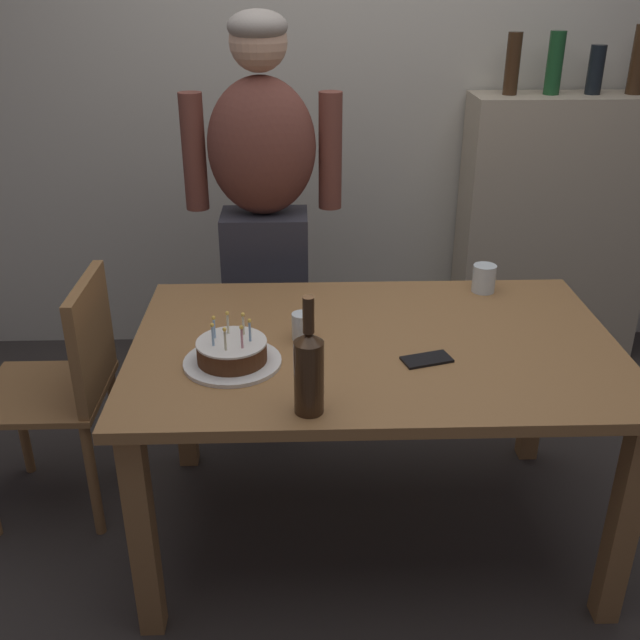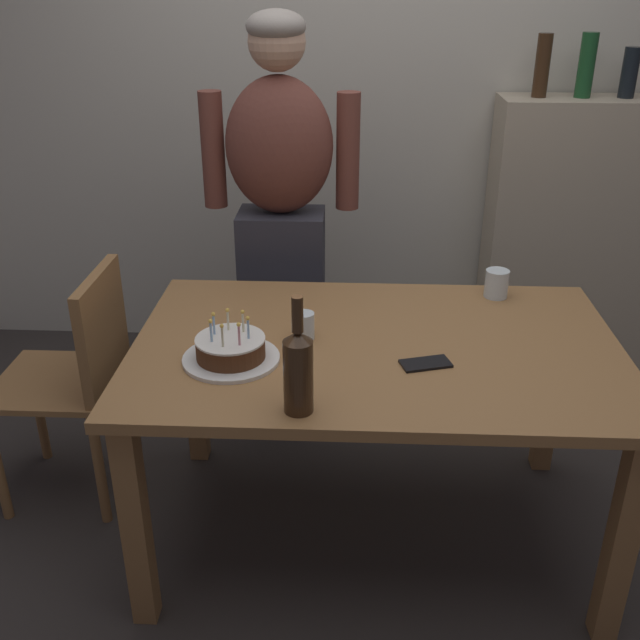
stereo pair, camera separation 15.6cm
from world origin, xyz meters
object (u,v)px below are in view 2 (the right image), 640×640
at_px(person_man_bearded, 281,223).
at_px(cell_phone, 426,364).
at_px(birthday_cake, 231,350).
at_px(water_glass_far, 304,326).
at_px(wine_bottle, 298,369).
at_px(dining_chair, 80,369).
at_px(water_glass_near, 497,284).

bearing_deg(person_man_bearded, cell_phone, 119.63).
xyz_separation_m(birthday_cake, water_glass_far, (0.20, 0.16, 0.01)).
height_order(wine_bottle, dining_chair, wine_bottle).
bearing_deg(cell_phone, person_man_bearded, 102.93).
distance_m(birthday_cake, person_man_bearded, 0.90).
xyz_separation_m(birthday_cake, dining_chair, (-0.60, 0.32, -0.26)).
bearing_deg(person_man_bearded, birthday_cake, 85.92).
relative_size(water_glass_far, wine_bottle, 0.26).
xyz_separation_m(water_glass_near, dining_chair, (-1.45, -0.19, -0.27)).
bearing_deg(water_glass_far, wine_bottle, -88.05).
xyz_separation_m(cell_phone, dining_chair, (-1.17, 0.32, -0.23)).
xyz_separation_m(wine_bottle, dining_chair, (-0.82, 0.58, -0.35)).
relative_size(birthday_cake, wine_bottle, 0.88).
bearing_deg(dining_chair, birthday_cake, 61.84).
bearing_deg(birthday_cake, cell_phone, 0.11).
distance_m(birthday_cake, wine_bottle, 0.35).
distance_m(birthday_cake, water_glass_near, 1.00).
height_order(birthday_cake, person_man_bearded, person_man_bearded).
height_order(water_glass_far, cell_phone, water_glass_far).
xyz_separation_m(water_glass_near, wine_bottle, (-0.64, -0.77, 0.07)).
relative_size(birthday_cake, water_glass_near, 2.90).
xyz_separation_m(person_man_bearded, dining_chair, (-0.66, -0.57, -0.36)).
relative_size(cell_phone, person_man_bearded, 0.09).
bearing_deg(water_glass_far, cell_phone, -23.08).
height_order(wine_bottle, person_man_bearded, person_man_bearded).
distance_m(cell_phone, person_man_bearded, 1.03).
bearing_deg(wine_bottle, water_glass_near, 50.49).
relative_size(water_glass_near, water_glass_far, 1.16).
bearing_deg(water_glass_far, birthday_cake, -142.59).
bearing_deg(water_glass_far, dining_chair, 168.50).
bearing_deg(person_man_bearded, water_glass_near, 154.41).
relative_size(water_glass_far, person_man_bearded, 0.05).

